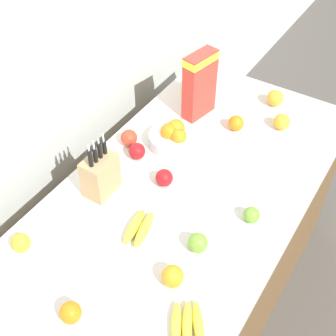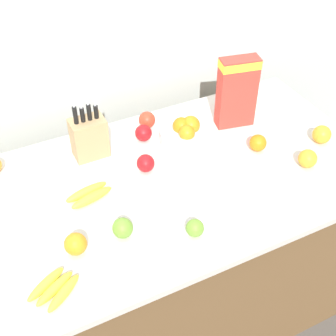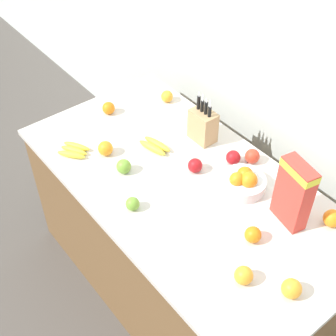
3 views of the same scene
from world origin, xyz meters
The scene contains 20 objects.
ground_plane centered at (0.00, 0.00, 0.00)m, with size 14.00×14.00×0.00m, color #514C47.
wall_back centered at (0.00, 0.67, 1.30)m, with size 9.00×0.06×2.60m.
counter centered at (0.00, 0.00, 0.43)m, with size 1.76×0.91×0.86m.
knife_block centered at (-0.20, 0.28, 0.95)m, with size 0.14×0.10×0.28m.
cereal_box centered at (0.46, 0.21, 1.04)m, with size 0.18×0.11×0.32m.
fruit_bowl centered at (0.20, 0.19, 0.90)m, with size 0.22×0.22×0.11m.
banana_bunch_left centered at (-0.52, -0.31, 0.88)m, with size 0.19×0.17×0.03m.
banana_bunch_right centered at (-0.29, 0.04, 0.88)m, with size 0.19×0.11×0.04m.
apple_rightmost centered at (-0.03, 0.09, 0.90)m, with size 0.07×0.07×0.07m, color #A31419.
apple_front centered at (-0.25, -0.19, 0.90)m, with size 0.07×0.07×0.07m, color #6B9E33.
apple_middle centered at (0.04, 0.28, 0.90)m, with size 0.07×0.07×0.07m, color #A31419.
apple_by_knife_block centered at (0.09, 0.36, 0.90)m, with size 0.07×0.07×0.07m, color red.
apple_rear centered at (-0.02, -0.29, 0.89)m, with size 0.06×0.06×0.06m, color #6B9E33.
orange_mid_left centered at (-0.58, 0.35, 0.90)m, with size 0.07×0.07×0.07m, color orange.
orange_front_left centered at (0.72, -0.08, 0.90)m, with size 0.08×0.08×0.08m, color orange.
orange_front_right centered at (-0.41, -0.18, 0.90)m, with size 0.08×0.08×0.08m, color orange.
orange_mid_right centered at (0.60, 0.33, 0.90)m, with size 0.08×0.08×0.08m, color orange.
orange_by_cereal centered at (0.44, 0.00, 0.90)m, with size 0.07×0.07×0.07m, color orange.
orange_near_bowl centered at (0.56, -0.18, 0.90)m, with size 0.08×0.08×0.08m, color orange.
orange_front_center centered at (-0.70, 0.02, 0.90)m, with size 0.07×0.07×0.07m, color orange.
Camera 3 is at (1.19, -1.06, 2.46)m, focal length 50.00 mm.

